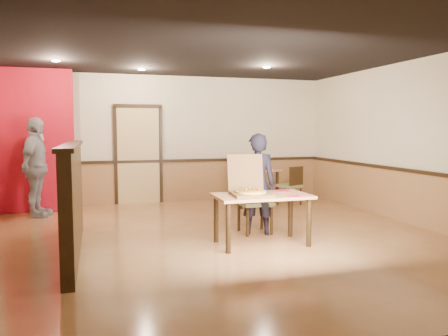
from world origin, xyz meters
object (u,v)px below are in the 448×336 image
object	(u,v)px
main_table	(262,202)
side_chair_right	(292,184)
diner	(257,184)
pizza_box	(250,190)
diner_chair	(253,199)
side_chair_left	(251,181)
side_table	(260,177)
passerby	(36,167)
condiment	(261,165)

from	to	relation	value
main_table	side_chair_right	distance (m)	3.29
diner	pizza_box	distance (m)	0.67
diner_chair	pizza_box	distance (m)	0.84
main_table	side_chair_left	size ratio (longest dim) A/B	1.31
diner	pizza_box	world-z (taller)	diner
side_table	diner	bearing A→B (deg)	-112.27
main_table	passerby	size ratio (longest dim) A/B	0.72
side_table	pizza_box	world-z (taller)	pizza_box
side_chair_left	diner	size ratio (longest dim) A/B	0.65
pizza_box	diner_chair	bearing A→B (deg)	70.42
diner_chair	side_chair_left	distance (m)	2.12
main_table	diner_chair	distance (m)	0.76
side_chair_left	pizza_box	world-z (taller)	pizza_box
side_chair_left	condiment	distance (m)	0.92
side_chair_left	passerby	distance (m)	4.14
diner_chair	passerby	size ratio (longest dim) A/B	0.52
condiment	side_table	bearing A→B (deg)	-118.76
diner	condiment	bearing A→B (deg)	-93.01
side_chair_left	side_table	size ratio (longest dim) A/B	1.20
pizza_box	diner	bearing A→B (deg)	65.05
side_chair_left	diner	xyz separation A→B (m)	(-0.68, -2.16, 0.23)
condiment	diner	bearing A→B (deg)	-112.49
side_chair_left	side_chair_right	xyz separation A→B (m)	(0.94, 0.02, -0.10)
passerby	condiment	world-z (taller)	passerby
side_table	passerby	world-z (taller)	passerby
main_table	passerby	distance (m)	4.47
main_table	diner	distance (m)	0.63
diner_chair	diner	xyz separation A→B (m)	(0.00, -0.15, 0.25)
pizza_box	condiment	distance (m)	3.78
passerby	condiment	xyz separation A→B (m)	(4.63, 0.46, -0.11)
side_chair_left	side_table	bearing A→B (deg)	-117.38
passerby	condiment	distance (m)	4.65
diner_chair	condiment	size ratio (longest dim) A/B	5.83
side_table	condiment	bearing A→B (deg)	61.24
side_chair_right	side_table	bearing A→B (deg)	-74.87
main_table	side_chair_left	world-z (taller)	side_chair_left
side_chair_right	pizza_box	world-z (taller)	pizza_box
diner	condiment	world-z (taller)	diner
passerby	main_table	bearing A→B (deg)	-119.22
side_chair_right	passerby	xyz separation A→B (m)	(-5.05, 0.24, 0.47)
side_table	passerby	size ratio (longest dim) A/B	0.46
side_chair_right	side_table	size ratio (longest dim) A/B	0.99
side_chair_right	condiment	xyz separation A→B (m)	(-0.42, 0.70, 0.36)
side_chair_left	passerby	xyz separation A→B (m)	(-4.12, 0.26, 0.37)
diner_chair	condiment	bearing A→B (deg)	65.55
pizza_box	condiment	xyz separation A→B (m)	(1.52, 3.46, 0.04)
side_chair_left	condiment	bearing A→B (deg)	-116.46
side_table	diner	distance (m)	3.02
side_chair_left	passerby	bearing A→B (deg)	5.53
side_chair_right	diner	size ratio (longest dim) A/B	0.54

